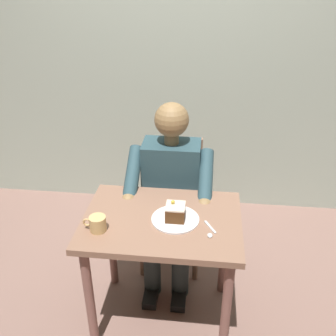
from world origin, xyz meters
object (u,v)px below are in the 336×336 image
(chair, at_px, (173,197))
(dessert_spoon, at_px, (210,231))
(dining_table, at_px, (162,236))
(cake_slice, at_px, (175,212))
(coffee_cup, at_px, (97,223))
(seated_person, at_px, (170,193))

(chair, relative_size, dessert_spoon, 6.38)
(dining_table, height_order, cake_slice, cake_slice)
(chair, bearing_deg, cake_slice, 96.94)
(dining_table, bearing_deg, chair, -90.00)
(chair, xyz_separation_m, cake_slice, (-0.07, 0.59, 0.29))
(chair, xyz_separation_m, dessert_spoon, (-0.26, 0.67, 0.25))
(coffee_cup, relative_size, dessert_spoon, 0.87)
(cake_slice, relative_size, coffee_cup, 0.86)
(seated_person, relative_size, dessert_spoon, 8.63)
(coffee_cup, bearing_deg, dining_table, -156.14)
(dining_table, relative_size, coffee_cup, 6.97)
(dining_table, xyz_separation_m, dessert_spoon, (-0.26, 0.09, 0.12))
(cake_slice, bearing_deg, coffee_cup, 18.76)
(dessert_spoon, bearing_deg, seated_person, -62.96)
(dining_table, relative_size, dessert_spoon, 6.04)
(seated_person, bearing_deg, dessert_spoon, 117.04)
(dining_table, relative_size, chair, 0.95)
(seated_person, distance_m, dessert_spoon, 0.57)
(chair, height_order, coffee_cup, chair)
(dessert_spoon, bearing_deg, coffee_cup, 4.77)
(chair, distance_m, cake_slice, 0.66)
(seated_person, xyz_separation_m, cake_slice, (-0.07, 0.42, 0.15))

